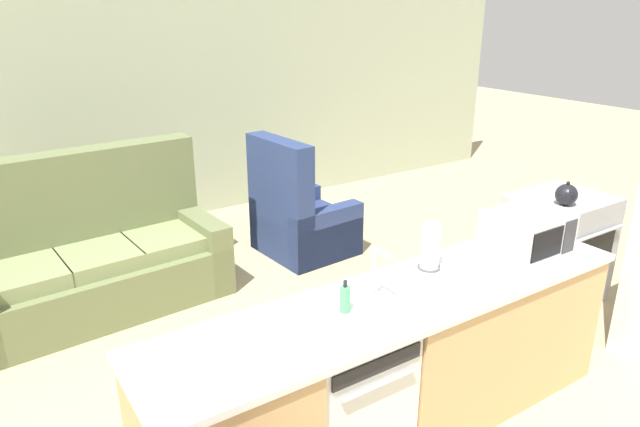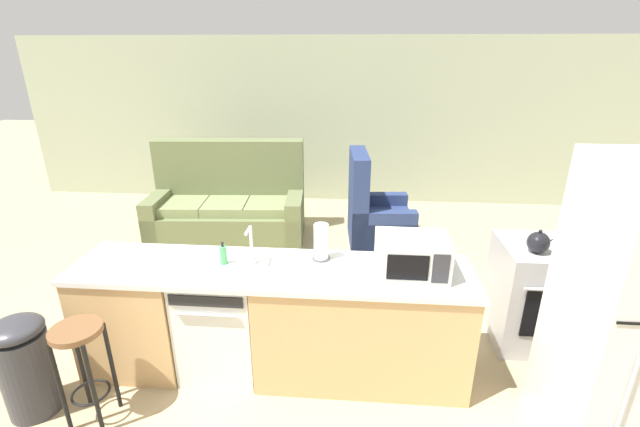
% 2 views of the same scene
% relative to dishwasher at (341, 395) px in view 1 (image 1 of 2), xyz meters
% --- Properties ---
extents(wall_back, '(10.00, 0.06, 2.60)m').
position_rel_dishwasher_xyz_m(wall_back, '(0.55, 4.20, 0.88)').
color(wall_back, '#A8B293').
rests_on(wall_back, ground_plane).
extents(kitchen_counter, '(2.94, 0.66, 0.90)m').
position_rel_dishwasher_xyz_m(kitchen_counter, '(0.49, 0.00, -0.00)').
color(kitchen_counter, tan).
rests_on(kitchen_counter, ground_plane).
extents(dishwasher, '(0.58, 0.61, 0.84)m').
position_rel_dishwasher_xyz_m(dishwasher, '(0.00, 0.00, 0.00)').
color(dishwasher, silver).
rests_on(dishwasher, ground_plane).
extents(stove_range, '(0.76, 0.68, 0.90)m').
position_rel_dishwasher_xyz_m(stove_range, '(2.60, 0.55, 0.03)').
color(stove_range, '#B7B7BC').
rests_on(stove_range, ground_plane).
extents(microwave, '(0.50, 0.37, 0.28)m').
position_rel_dishwasher_xyz_m(microwave, '(1.40, -0.00, 0.62)').
color(microwave, white).
rests_on(microwave, kitchen_counter).
extents(sink_faucet, '(0.07, 0.18, 0.30)m').
position_rel_dishwasher_xyz_m(sink_faucet, '(0.25, 0.05, 0.61)').
color(sink_faucet, silver).
rests_on(sink_faucet, kitchen_counter).
extents(paper_towel_roll, '(0.14, 0.14, 0.28)m').
position_rel_dishwasher_xyz_m(paper_towel_roll, '(0.76, 0.17, 0.62)').
color(paper_towel_roll, '#4C4C51').
rests_on(paper_towel_roll, kitchen_counter).
extents(soap_bottle, '(0.06, 0.06, 0.18)m').
position_rel_dishwasher_xyz_m(soap_bottle, '(0.04, 0.03, 0.55)').
color(soap_bottle, '#4CB266').
rests_on(soap_bottle, kitchen_counter).
extents(kettle, '(0.21, 0.17, 0.19)m').
position_rel_dishwasher_xyz_m(kettle, '(2.43, 0.42, 0.56)').
color(kettle, black).
rests_on(kettle, stove_range).
extents(couch, '(2.06, 1.04, 1.27)m').
position_rel_dishwasher_xyz_m(couch, '(-0.68, 2.56, -0.03)').
color(couch, '#667047').
rests_on(couch, ground_plane).
extents(armchair, '(0.86, 0.91, 1.20)m').
position_rel_dishwasher_xyz_m(armchair, '(1.25, 2.51, -0.07)').
color(armchair, navy).
rests_on(armchair, ground_plane).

